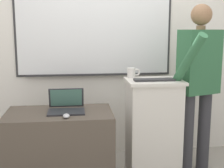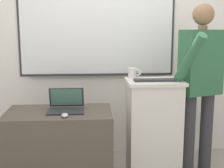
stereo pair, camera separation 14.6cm
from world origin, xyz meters
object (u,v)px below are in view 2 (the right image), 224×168
object	(u,v)px
wireless_keyboard	(154,80)
computer_mouse_by_laptop	(65,115)
computer_mouse_by_keyboard	(178,79)
laptop	(66,105)
side_desk	(60,148)
coffee_mug	(133,73)
person_presenter	(200,79)
lectern_podium	(153,130)

from	to	relation	value
wireless_keyboard	computer_mouse_by_laptop	xyz separation A→B (m)	(-0.84, -0.22, -0.27)
computer_mouse_by_laptop	computer_mouse_by_keyboard	distance (m)	1.14
laptop	side_desk	bearing A→B (deg)	-150.58
side_desk	computer_mouse_by_keyboard	world-z (taller)	computer_mouse_by_keyboard
computer_mouse_by_keyboard	coffee_mug	bearing A→B (deg)	155.29
person_presenter	coffee_mug	world-z (taller)	person_presenter
lectern_podium	computer_mouse_by_laptop	world-z (taller)	lectern_podium
person_presenter	wireless_keyboard	size ratio (longest dim) A/B	4.48
side_desk	coffee_mug	xyz separation A→B (m)	(0.73, 0.23, 0.70)
person_presenter	computer_mouse_by_keyboard	xyz separation A→B (m)	(-0.25, -0.09, 0.02)
computer_mouse_by_laptop	computer_mouse_by_keyboard	world-z (taller)	computer_mouse_by_keyboard
side_desk	computer_mouse_by_laptop	xyz separation A→B (m)	(0.07, -0.19, 0.38)
laptop	coffee_mug	size ratio (longest dim) A/B	2.54
side_desk	coffee_mug	bearing A→B (deg)	17.30
person_presenter	coffee_mug	size ratio (longest dim) A/B	13.02
side_desk	person_presenter	world-z (taller)	person_presenter
lectern_podium	person_presenter	world-z (taller)	person_presenter
side_desk	wireless_keyboard	world-z (taller)	wireless_keyboard
lectern_podium	side_desk	size ratio (longest dim) A/B	1.02
person_presenter	computer_mouse_by_laptop	bearing A→B (deg)	174.83
coffee_mug	wireless_keyboard	bearing A→B (deg)	-48.74
coffee_mug	side_desk	bearing A→B (deg)	-162.70
person_presenter	coffee_mug	bearing A→B (deg)	152.71
lectern_podium	side_desk	bearing A→B (deg)	-175.23
computer_mouse_by_keyboard	coffee_mug	size ratio (longest dim) A/B	0.75
side_desk	wireless_keyboard	bearing A→B (deg)	1.40
coffee_mug	lectern_podium	bearing A→B (deg)	-37.70
computer_mouse_by_laptop	coffee_mug	size ratio (longest dim) A/B	0.75
laptop	lectern_podium	bearing A→B (deg)	2.59
person_presenter	lectern_podium	bearing A→B (deg)	167.27
lectern_podium	computer_mouse_by_keyboard	bearing A→B (deg)	-10.51
side_desk	coffee_mug	world-z (taller)	coffee_mug
computer_mouse_by_keyboard	coffee_mug	distance (m)	0.46
person_presenter	computer_mouse_by_keyboard	distance (m)	0.27
person_presenter	computer_mouse_by_laptop	size ratio (longest dim) A/B	17.45
person_presenter	laptop	world-z (taller)	person_presenter
side_desk	person_presenter	bearing A→B (deg)	5.20
lectern_podium	wireless_keyboard	bearing A→B (deg)	-104.78
lectern_podium	side_desk	xyz separation A→B (m)	(-0.93, -0.08, -0.14)
lectern_podium	laptop	xyz separation A→B (m)	(-0.86, -0.04, 0.28)
computer_mouse_by_keyboard	wireless_keyboard	bearing A→B (deg)	-176.65
lectern_podium	person_presenter	xyz separation A→B (m)	(0.48, 0.05, 0.50)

